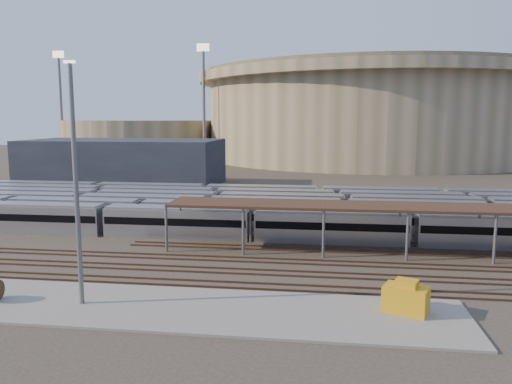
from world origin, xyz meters
name	(u,v)px	position (x,y,z in m)	size (l,w,h in m)	color
ground	(236,257)	(0.00, 0.00, 0.00)	(420.00, 420.00, 0.00)	#383026
apron	(139,306)	(-5.00, -15.00, 0.10)	(50.00, 9.00, 0.20)	gray
subway_trains	(249,209)	(-1.37, 18.50, 1.80)	(128.16, 23.90, 3.60)	#A5A5A9
inspection_shed	(446,209)	(22.00, 4.00, 4.98)	(60.30, 6.00, 5.30)	slate
empty_tracks	(227,271)	(0.00, -5.00, 0.09)	(170.00, 9.62, 0.18)	#4C3323
stadium	(368,114)	(25.00, 140.00, 16.47)	(124.00, 124.00, 32.50)	gray
secondary_arena	(139,139)	(-60.00, 130.00, 7.00)	(56.00, 56.00, 14.00)	gray
service_building	(124,162)	(-35.00, 55.00, 5.00)	(42.00, 20.00, 10.00)	#1E232D
floodlight_0	(204,100)	(-30.00, 110.00, 20.65)	(4.00, 1.00, 38.40)	slate
floodlight_1	(61,102)	(-85.00, 120.00, 20.65)	(4.00, 1.00, 38.40)	slate
floodlight_3	(279,104)	(-10.00, 160.00, 20.65)	(4.00, 1.00, 38.40)	slate
yard_light_pole	(76,185)	(-9.58, -15.22, 9.57)	(0.81, 0.36, 18.58)	slate
yellow_equipment	(406,299)	(15.30, -13.65, 1.19)	(3.18, 1.99, 1.99)	#C99012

